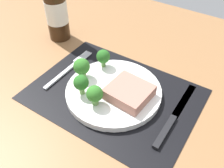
# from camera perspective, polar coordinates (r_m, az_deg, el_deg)

# --- Properties ---
(ground_plane) EXTENTS (1.40, 1.10, 0.03)m
(ground_plane) POSITION_cam_1_polar(r_m,az_deg,el_deg) (0.65, 0.35, -3.34)
(ground_plane) COLOR brown
(placemat) EXTENTS (0.41, 0.30, 0.00)m
(placemat) POSITION_cam_1_polar(r_m,az_deg,el_deg) (0.64, 0.36, -2.32)
(placemat) COLOR black
(placemat) RESTS_ON ground_plane
(plate) EXTENTS (0.24, 0.24, 0.02)m
(plate) POSITION_cam_1_polar(r_m,az_deg,el_deg) (0.63, 0.36, -1.72)
(plate) COLOR white
(plate) RESTS_ON placemat
(steak) EXTENTS (0.10, 0.10, 0.03)m
(steak) POSITION_cam_1_polar(r_m,az_deg,el_deg) (0.60, 3.91, -1.87)
(steak) COLOR #9E6B5B
(steak) RESTS_ON plate
(broccoli_near_fork) EXTENTS (0.04, 0.04, 0.06)m
(broccoli_near_fork) POSITION_cam_1_polar(r_m,az_deg,el_deg) (0.64, -6.93, 3.86)
(broccoli_near_fork) COLOR #6B994C
(broccoli_near_fork) RESTS_ON plate
(broccoli_back_left) EXTENTS (0.04, 0.04, 0.05)m
(broccoli_back_left) POSITION_cam_1_polar(r_m,az_deg,el_deg) (0.68, -2.01, 6.23)
(broccoli_back_left) COLOR #5B8942
(broccoli_back_left) RESTS_ON plate
(broccoli_front_edge) EXTENTS (0.04, 0.04, 0.05)m
(broccoli_front_edge) POSITION_cam_1_polar(r_m,az_deg,el_deg) (0.60, -7.05, 0.23)
(broccoli_front_edge) COLOR #6B994C
(broccoli_front_edge) RESTS_ON plate
(broccoli_center) EXTENTS (0.04, 0.04, 0.05)m
(broccoli_center) POSITION_cam_1_polar(r_m,az_deg,el_deg) (0.57, -3.96, -2.33)
(broccoli_center) COLOR #5B8942
(broccoli_center) RESTS_ON plate
(fork) EXTENTS (0.02, 0.19, 0.01)m
(fork) POSITION_cam_1_polar(r_m,az_deg,el_deg) (0.72, -9.71, 3.55)
(fork) COLOR silver
(fork) RESTS_ON placemat
(knife) EXTENTS (0.02, 0.23, 0.01)m
(knife) POSITION_cam_1_polar(r_m,az_deg,el_deg) (0.60, 13.71, -7.61)
(knife) COLOR black
(knife) RESTS_ON placemat
(wine_bottle) EXTENTS (0.07, 0.07, 0.28)m
(wine_bottle) POSITION_cam_1_polar(r_m,az_deg,el_deg) (0.82, -12.71, 16.64)
(wine_bottle) COLOR #331E0F
(wine_bottle) RESTS_ON ground_plane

